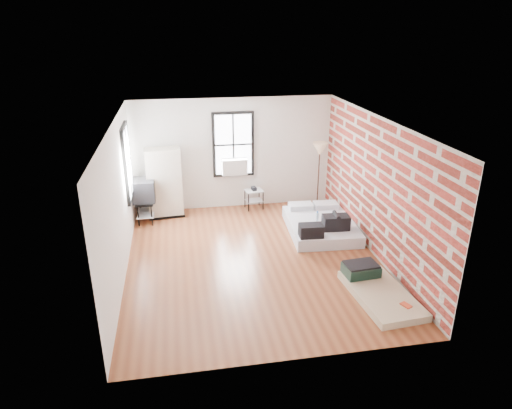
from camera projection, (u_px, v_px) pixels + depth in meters
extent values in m
plane|color=brown|center=(254.00, 260.00, 9.23)|extent=(6.00, 6.00, 0.00)
cube|color=silver|center=(233.00, 154.00, 11.45)|extent=(5.00, 0.01, 2.80)
cube|color=silver|center=(292.00, 275.00, 5.97)|extent=(5.00, 0.01, 2.80)
cube|color=silver|center=(118.00, 204.00, 8.30)|extent=(0.01, 6.00, 2.80)
cube|color=maroon|center=(377.00, 188.00, 9.12)|extent=(0.02, 6.00, 2.80)
cube|color=white|center=(253.00, 122.00, 8.19)|extent=(5.00, 6.00, 0.01)
cube|color=white|center=(233.00, 145.00, 11.31)|extent=(0.90, 0.02, 1.50)
cube|color=black|center=(214.00, 145.00, 11.25)|extent=(0.07, 0.08, 1.64)
cube|color=black|center=(252.00, 144.00, 11.41)|extent=(0.07, 0.08, 1.64)
cube|color=black|center=(233.00, 113.00, 11.04)|extent=(0.90, 0.08, 0.07)
cube|color=black|center=(234.00, 175.00, 11.62)|extent=(0.90, 0.08, 0.07)
cube|color=black|center=(233.00, 145.00, 11.30)|extent=(0.04, 0.02, 1.50)
cube|color=black|center=(233.00, 145.00, 11.30)|extent=(0.90, 0.02, 0.04)
cube|color=silver|center=(234.00, 167.00, 11.40)|extent=(0.62, 0.30, 0.40)
cube|color=white|center=(128.00, 163.00, 9.86)|extent=(0.02, 0.90, 1.50)
cube|color=black|center=(125.00, 169.00, 9.42)|extent=(0.08, 0.07, 1.64)
cube|color=black|center=(129.00, 157.00, 10.30)|extent=(0.08, 0.07, 1.64)
cube|color=black|center=(123.00, 127.00, 9.57)|extent=(0.08, 0.90, 0.07)
cube|color=black|center=(131.00, 197.00, 10.15)|extent=(0.08, 0.90, 0.07)
cube|color=black|center=(128.00, 163.00, 9.87)|extent=(0.02, 0.04, 1.50)
cube|color=black|center=(128.00, 163.00, 9.87)|extent=(0.02, 0.90, 0.04)
cube|color=silver|center=(321.00, 226.00, 10.46)|extent=(1.57, 2.06, 0.26)
cube|color=silver|center=(301.00, 206.00, 11.08)|extent=(0.59, 0.40, 0.12)
cube|color=silver|center=(326.00, 205.00, 11.14)|extent=(0.59, 0.40, 0.12)
cube|color=black|center=(336.00, 222.00, 9.95)|extent=(0.59, 0.37, 0.31)
cylinder|color=black|center=(336.00, 215.00, 9.88)|extent=(0.11, 0.37, 0.08)
cube|color=black|center=(311.00, 231.00, 9.60)|extent=(0.52, 0.34, 0.27)
cylinder|color=#C3E3FB|center=(317.00, 217.00, 10.31)|extent=(0.07, 0.07, 0.23)
cylinder|color=blue|center=(318.00, 212.00, 10.26)|extent=(0.04, 0.04, 0.03)
cube|color=#BDAF88|center=(381.00, 295.00, 7.93)|extent=(1.02, 1.75, 0.13)
cube|color=black|center=(361.00, 270.00, 8.40)|extent=(0.65, 0.49, 0.19)
cube|color=black|center=(361.00, 264.00, 8.36)|extent=(0.61, 0.45, 0.04)
cube|color=#B1361C|center=(406.00, 305.00, 7.50)|extent=(0.17, 0.21, 0.02)
cube|color=black|center=(167.00, 214.00, 11.36)|extent=(0.90, 0.56, 0.06)
cube|color=beige|center=(164.00, 182.00, 11.04)|extent=(0.86, 0.52, 1.65)
cylinder|color=black|center=(249.00, 202.00, 11.51)|extent=(0.02, 0.02, 0.49)
cylinder|color=black|center=(263.00, 201.00, 11.63)|extent=(0.02, 0.02, 0.49)
cylinder|color=black|center=(245.00, 198.00, 11.78)|extent=(0.02, 0.02, 0.49)
cylinder|color=black|center=(259.00, 197.00, 11.90)|extent=(0.02, 0.02, 0.49)
cube|color=silver|center=(254.00, 191.00, 11.61)|extent=(0.50, 0.42, 0.02)
cube|color=silver|center=(254.00, 200.00, 11.71)|extent=(0.48, 0.40, 0.02)
cube|color=black|center=(254.00, 189.00, 11.59)|extent=(0.13, 0.18, 0.09)
cylinder|color=#311D10|center=(317.00, 205.00, 12.00)|extent=(0.24, 0.24, 0.03)
cylinder|color=#311D10|center=(318.00, 178.00, 11.72)|extent=(0.03, 0.03, 1.45)
cone|color=#CEAE84|center=(320.00, 149.00, 11.44)|extent=(0.36, 0.36, 0.32)
cylinder|color=black|center=(138.00, 216.00, 10.66)|extent=(0.03, 0.03, 0.52)
cylinder|color=black|center=(152.00, 215.00, 10.71)|extent=(0.03, 0.03, 0.52)
cylinder|color=black|center=(140.00, 206.00, 11.23)|extent=(0.03, 0.03, 0.52)
cylinder|color=black|center=(153.00, 206.00, 11.27)|extent=(0.03, 0.03, 0.52)
cube|color=black|center=(145.00, 201.00, 10.87)|extent=(0.43, 0.75, 0.03)
cube|color=silver|center=(146.00, 213.00, 10.99)|extent=(0.41, 0.73, 0.02)
cube|color=black|center=(144.00, 190.00, 10.77)|extent=(0.53, 0.61, 0.52)
cube|color=black|center=(155.00, 189.00, 10.81)|extent=(0.03, 0.50, 0.41)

